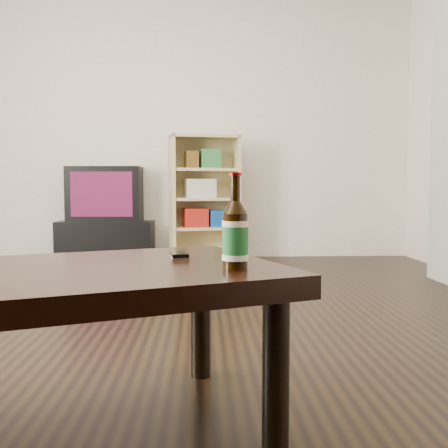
{
  "coord_description": "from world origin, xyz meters",
  "views": [
    {
      "loc": [
        0.51,
        -2.07,
        0.68
      ],
      "look_at": [
        0.56,
        -0.68,
        0.58
      ],
      "focal_mm": 42.0,
      "sensor_mm": 36.0,
      "label": 1
    }
  ],
  "objects_px": {
    "tv": "(107,194)",
    "beer_bottle": "(235,236)",
    "tv_stand": "(107,239)",
    "bookshelf": "(203,196)",
    "coffee_table": "(50,292)",
    "phone": "(179,255)"
  },
  "relations": [
    {
      "from": "coffee_table",
      "to": "phone",
      "type": "bearing_deg",
      "value": 32.62
    },
    {
      "from": "tv",
      "to": "beer_bottle",
      "type": "height_order",
      "value": "tv"
    },
    {
      "from": "tv_stand",
      "to": "tv",
      "type": "distance_m",
      "value": 0.44
    },
    {
      "from": "tv_stand",
      "to": "bookshelf",
      "type": "xyz_separation_m",
      "value": [
        0.92,
        -0.26,
        0.41
      ]
    },
    {
      "from": "bookshelf",
      "to": "coffee_table",
      "type": "height_order",
      "value": "bookshelf"
    },
    {
      "from": "bookshelf",
      "to": "beer_bottle",
      "type": "height_order",
      "value": "bookshelf"
    },
    {
      "from": "tv_stand",
      "to": "beer_bottle",
      "type": "height_order",
      "value": "beer_bottle"
    },
    {
      "from": "bookshelf",
      "to": "coffee_table",
      "type": "relative_size",
      "value": 0.81
    },
    {
      "from": "tv_stand",
      "to": "tv",
      "type": "bearing_deg",
      "value": -90.0
    },
    {
      "from": "tv",
      "to": "phone",
      "type": "xyz_separation_m",
      "value": [
        0.84,
        -3.4,
        -0.14
      ]
    },
    {
      "from": "tv_stand",
      "to": "tv",
      "type": "height_order",
      "value": "tv"
    },
    {
      "from": "tv_stand",
      "to": "coffee_table",
      "type": "xyz_separation_m",
      "value": [
        0.51,
        -3.62,
        0.22
      ]
    },
    {
      "from": "coffee_table",
      "to": "beer_bottle",
      "type": "bearing_deg",
      "value": -1.5
    },
    {
      "from": "bookshelf",
      "to": "tv",
      "type": "bearing_deg",
      "value": 153.54
    },
    {
      "from": "tv_stand",
      "to": "phone",
      "type": "height_order",
      "value": "phone"
    },
    {
      "from": "tv",
      "to": "phone",
      "type": "bearing_deg",
      "value": -73.79
    },
    {
      "from": "tv_stand",
      "to": "bookshelf",
      "type": "height_order",
      "value": "bookshelf"
    },
    {
      "from": "bookshelf",
      "to": "phone",
      "type": "distance_m",
      "value": 3.15
    },
    {
      "from": "phone",
      "to": "tv_stand",
      "type": "bearing_deg",
      "value": 95.11
    },
    {
      "from": "tv_stand",
      "to": "bookshelf",
      "type": "bearing_deg",
      "value": -13.42
    },
    {
      "from": "tv_stand",
      "to": "phone",
      "type": "xyz_separation_m",
      "value": [
        0.84,
        -3.41,
        0.29
      ]
    },
    {
      "from": "beer_bottle",
      "to": "tv",
      "type": "bearing_deg",
      "value": 105.44
    }
  ]
}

